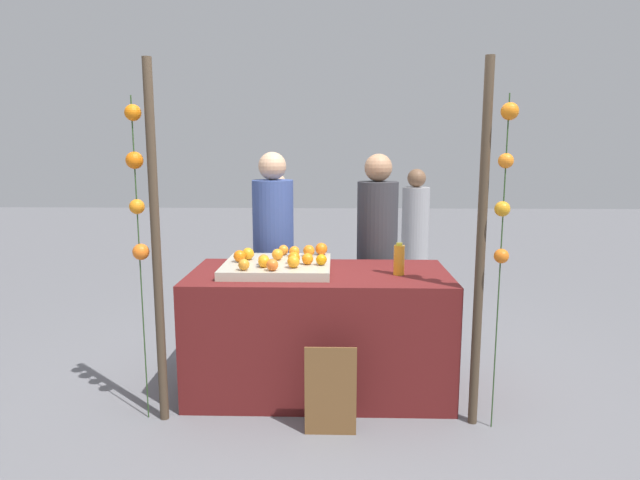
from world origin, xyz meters
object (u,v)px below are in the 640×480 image
Objects in this scene: juice_bottle at (399,260)px; chalkboard_sign at (331,392)px; vendor_right at (377,262)px; vendor_left at (274,261)px; stall_counter at (319,331)px; orange_0 at (264,260)px; orange_1 at (272,265)px.

juice_bottle reaches higher than chalkboard_sign.
vendor_right reaches higher than chalkboard_sign.
vendor_right is (0.86, 0.01, -0.01)m from vendor_left.
chalkboard_sign is (0.08, -0.64, -0.16)m from stall_counter.
juice_bottle is at bearing -7.40° from stall_counter.
vendor_right is at bearing 43.61° from orange_0.
juice_bottle is 0.13× the size of vendor_right.
stall_counter is at bearing 8.89° from orange_0.
vendor_left reaches higher than orange_0.
vendor_left is at bearing 109.54° from chalkboard_sign.
chalkboard_sign is at bearing -105.04° from vendor_right.
vendor_left is at bearing 118.87° from stall_counter.
vendor_left reaches higher than orange_1.
chalkboard_sign is 0.34× the size of vendor_left.
chalkboard_sign is 1.52m from vendor_right.
orange_0 reaches higher than chalkboard_sign.
orange_1 is 0.89m from chalkboard_sign.
stall_counter is 8.16× the size of juice_bottle.
vendor_left reaches higher than vendor_right.
stall_counter is 0.65m from orange_0.
vendor_right is (0.84, 0.80, -0.18)m from orange_0.
vendor_left reaches higher than juice_bottle.
orange_0 reaches higher than stall_counter.
vendor_left is (-0.02, 0.79, -0.17)m from orange_0.
vendor_right is (0.37, 1.38, 0.51)m from chalkboard_sign.
stall_counter is at bearing -121.71° from vendor_right.
juice_bottle is 1.25m from vendor_left.
stall_counter is at bearing 97.50° from chalkboard_sign.
stall_counter is 0.67m from chalkboard_sign.
vendor_left reaches higher than stall_counter.
vendor_left is (-0.49, 1.37, 0.51)m from chalkboard_sign.
juice_bottle is (0.84, 0.17, 0.00)m from orange_1.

